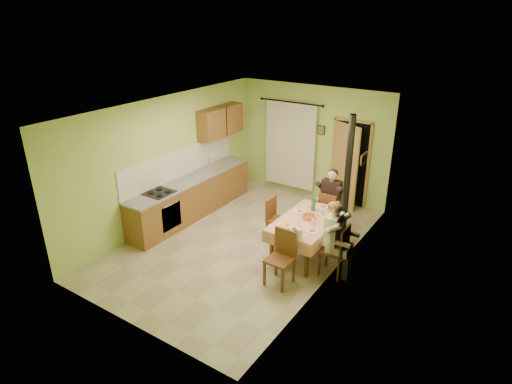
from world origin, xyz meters
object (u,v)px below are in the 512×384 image
Objects in this scene: chair_left at (277,228)px; man_right at (335,231)px; chair_near at (280,269)px; man_far at (331,194)px; chair_far at (328,220)px; stove_flue at (345,208)px; dining_table at (307,237)px; chair_right at (334,260)px.

man_right reaches higher than chair_left.
chair_near is 2.29m from man_far.
man_far and man_right have the same top height.
stove_flue is (0.62, -0.76, 0.74)m from chair_far.
man_right is at bearing 71.70° from chair_left.
man_far is 0.50× the size of stove_flue.
chair_left is at bearing -127.81° from man_far.
dining_table is 1.08m from chair_far.
chair_left is (-1.46, 0.48, -0.00)m from chair_right.
man_far is (-0.02, 1.09, 0.50)m from dining_table.
man_far is (0.72, 0.95, 0.59)m from chair_left.
chair_left is 1.33m from man_far.
man_far is at bearing 142.73° from chair_left.
chair_far is 2.20m from chair_near.
chair_far is at bearing 24.95° from man_right.
dining_table is 1.20× the size of man_far.
man_right is at bearing -63.56° from man_far.
chair_left is at bearing 69.48° from man_right.
stove_flue is at bearing -108.98° from chair_near.
chair_right is at bearing -63.10° from man_far.
man_right reaches higher than chair_right.
dining_table is 1.12m from chair_near.
chair_far is 0.68× the size of man_far.
man_right is at bearing -80.73° from stove_flue.
dining_table is at bearing 62.70° from chair_right.
man_right is at bearing -25.51° from dining_table.
man_far is at bearing 128.63° from stove_flue.
chair_left is (-0.74, 0.14, -0.09)m from dining_table.
man_far is 1.60m from man_right.
man_far reaches higher than chair_near.
chair_right is at bearing -62.89° from chair_far.
chair_left is 0.34× the size of stove_flue.
chair_right is (0.72, -0.34, -0.09)m from dining_table.
chair_near is (0.08, -2.20, 0.00)m from chair_far.
chair_near reaches higher than dining_table.
dining_table is at bearing -89.47° from chair_far.
chair_near is 1.18m from man_right.
dining_table is 0.80m from chair_right.
man_right is at bearing -63.36° from chair_far.
chair_far is at bearing 129.09° from stove_flue.
chair_near reaches higher than chair_far.
stove_flue reaches higher than dining_table.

